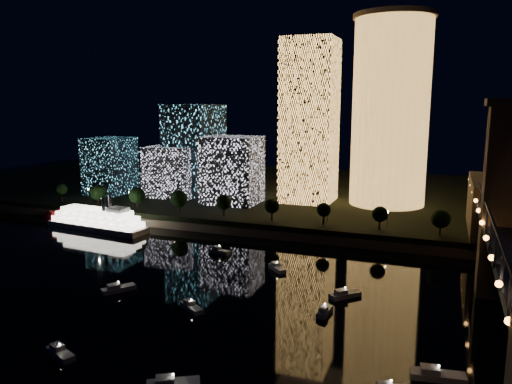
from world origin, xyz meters
TOP-DOWN VIEW (x-y plane):
  - ground at (0.00, 0.00)m, footprint 520.00×520.00m
  - far_bank at (0.00, 160.00)m, footprint 420.00×160.00m
  - seawall at (0.00, 82.00)m, footprint 420.00×6.00m
  - tower_cylindrical at (26.94, 135.20)m, footprint 34.00×34.00m
  - tower_rectangular at (-7.01, 129.87)m, footprint 22.41×22.41m
  - midrise_blocks at (-66.14, 121.37)m, footprint 87.73×38.96m
  - riverboat at (-77.62, 68.93)m, footprint 47.51×14.38m
  - motorboats at (3.41, 10.16)m, footprint 124.91×83.01m
  - esplanade_trees at (-35.90, 88.00)m, footprint 165.98×6.96m
  - street_lamps at (-34.00, 94.00)m, footprint 132.70×0.70m

SIDE VIEW (x-z plane):
  - ground at x=0.00m, z-range 0.00..0.00m
  - motorboats at x=3.41m, z-range -0.58..2.20m
  - seawall at x=0.00m, z-range 0.00..3.00m
  - far_bank at x=0.00m, z-range 0.00..5.00m
  - riverboat at x=-77.62m, z-range -3.43..10.66m
  - street_lamps at x=-34.00m, z-range 6.20..11.85m
  - esplanade_trees at x=-35.90m, z-range 5.98..14.96m
  - midrise_blocks at x=-66.14m, z-range 0.21..43.30m
  - tower_rectangular at x=-7.01m, z-range 5.00..76.31m
  - tower_cylindrical at x=26.94m, z-range 5.13..85.33m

